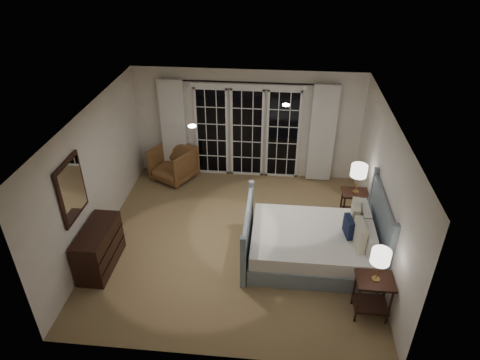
# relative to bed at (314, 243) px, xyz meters

# --- Properties ---
(floor) EXTENTS (5.00, 5.00, 0.00)m
(floor) POSITION_rel_bed_xyz_m (-1.41, 0.33, -0.33)
(floor) COLOR olive
(floor) RESTS_ON ground
(ceiling) EXTENTS (5.00, 5.00, 0.00)m
(ceiling) POSITION_rel_bed_xyz_m (-1.41, 0.33, 2.17)
(ceiling) COLOR white
(ceiling) RESTS_ON wall_back
(wall_left) EXTENTS (0.02, 5.00, 2.50)m
(wall_left) POSITION_rel_bed_xyz_m (-3.91, 0.33, 0.92)
(wall_left) COLOR beige
(wall_left) RESTS_ON floor
(wall_right) EXTENTS (0.02, 5.00, 2.50)m
(wall_right) POSITION_rel_bed_xyz_m (1.09, 0.33, 0.92)
(wall_right) COLOR beige
(wall_right) RESTS_ON floor
(wall_back) EXTENTS (5.00, 0.02, 2.50)m
(wall_back) POSITION_rel_bed_xyz_m (-1.41, 2.83, 0.92)
(wall_back) COLOR beige
(wall_back) RESTS_ON floor
(wall_front) EXTENTS (5.00, 0.02, 2.50)m
(wall_front) POSITION_rel_bed_xyz_m (-1.41, -2.17, 0.92)
(wall_front) COLOR beige
(wall_front) RESTS_ON floor
(french_doors) EXTENTS (2.50, 0.04, 2.20)m
(french_doors) POSITION_rel_bed_xyz_m (-1.41, 2.79, 0.76)
(french_doors) COLOR black
(french_doors) RESTS_ON wall_back
(curtain_rod) EXTENTS (3.50, 0.03, 0.03)m
(curtain_rod) POSITION_rel_bed_xyz_m (-1.41, 2.73, 1.92)
(curtain_rod) COLOR black
(curtain_rod) RESTS_ON wall_back
(curtain_left) EXTENTS (0.55, 0.10, 2.25)m
(curtain_left) POSITION_rel_bed_xyz_m (-3.06, 2.71, 0.82)
(curtain_left) COLOR silver
(curtain_left) RESTS_ON curtain_rod
(curtain_right) EXTENTS (0.55, 0.10, 2.25)m
(curtain_right) POSITION_rel_bed_xyz_m (0.24, 2.71, 0.82)
(curtain_right) COLOR silver
(curtain_right) RESTS_ON curtain_rod
(downlight_a) EXTENTS (0.12, 0.12, 0.01)m
(downlight_a) POSITION_rel_bed_xyz_m (-0.61, 0.93, 2.16)
(downlight_a) COLOR white
(downlight_a) RESTS_ON ceiling
(downlight_b) EXTENTS (0.12, 0.12, 0.01)m
(downlight_b) POSITION_rel_bed_xyz_m (-2.01, -0.07, 2.16)
(downlight_b) COLOR white
(downlight_b) RESTS_ON ceiling
(bed) EXTENTS (2.27, 1.63, 1.32)m
(bed) POSITION_rel_bed_xyz_m (0.00, 0.00, 0.00)
(bed) COLOR gray
(bed) RESTS_ON floor
(nightstand_left) EXTENTS (0.55, 0.44, 0.71)m
(nightstand_left) POSITION_rel_bed_xyz_m (0.79, -1.19, 0.14)
(nightstand_left) COLOR black
(nightstand_left) RESTS_ON floor
(nightstand_right) EXTENTS (0.50, 0.40, 0.64)m
(nightstand_right) POSITION_rel_bed_xyz_m (0.82, 1.23, 0.09)
(nightstand_right) COLOR black
(nightstand_right) RESTS_ON floor
(lamp_left) EXTENTS (0.28, 0.28, 0.54)m
(lamp_left) POSITION_rel_bed_xyz_m (0.79, -1.19, 0.80)
(lamp_left) COLOR #B58C48
(lamp_left) RESTS_ON nightstand_left
(lamp_right) EXTENTS (0.31, 0.31, 0.59)m
(lamp_right) POSITION_rel_bed_xyz_m (0.82, 1.23, 0.79)
(lamp_right) COLOR #B58C48
(lamp_right) RESTS_ON nightstand_right
(armchair) EXTENTS (1.15, 1.16, 0.79)m
(armchair) POSITION_rel_bed_xyz_m (-3.06, 2.43, 0.06)
(armchair) COLOR brown
(armchair) RESTS_ON floor
(dresser) EXTENTS (0.47, 1.11, 0.78)m
(dresser) POSITION_rel_bed_xyz_m (-3.64, -0.56, 0.06)
(dresser) COLOR black
(dresser) RESTS_ON floor
(mirror) EXTENTS (0.05, 0.85, 1.00)m
(mirror) POSITION_rel_bed_xyz_m (-3.88, -0.56, 1.22)
(mirror) COLOR black
(mirror) RESTS_ON wall_left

